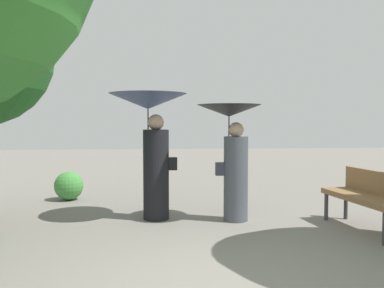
% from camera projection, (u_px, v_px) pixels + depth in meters
% --- Properties ---
extents(person_left, '(1.21, 1.21, 1.97)m').
position_uv_depth(person_left, '(151.00, 130.00, 6.31)').
color(person_left, black).
rests_on(person_left, ground).
extents(person_right, '(0.99, 0.99, 1.79)m').
position_uv_depth(person_right, '(232.00, 145.00, 6.22)').
color(person_right, '#474C56').
rests_on(person_right, ground).
extents(park_bench, '(0.67, 1.55, 0.83)m').
position_uv_depth(park_bench, '(369.00, 194.00, 5.68)').
color(park_bench, '#38383D').
rests_on(park_bench, ground).
extents(bush_path_right, '(0.56, 0.56, 0.56)m').
position_uv_depth(bush_path_right, '(69.00, 186.00, 7.95)').
color(bush_path_right, '#428C3D').
rests_on(bush_path_right, ground).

